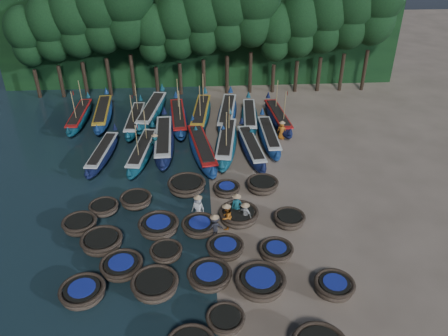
{
  "coord_description": "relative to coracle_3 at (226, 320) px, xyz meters",
  "views": [
    {
      "loc": [
        -0.65,
        -21.49,
        15.91
      ],
      "look_at": [
        0.98,
        3.05,
        1.3
      ],
      "focal_mm": 35.0,
      "sensor_mm": 36.0,
      "label": 1
    }
  ],
  "objects": [
    {
      "name": "tree_11",
      "position": [
        9.02,
        28.45,
        6.28
      ],
      "size": [
        4.09,
        4.09,
        9.65
      ],
      "color": "black",
      "rests_on": "ground"
    },
    {
      "name": "coracle_24",
      "position": [
        3.14,
        10.57,
        0.1
      ],
      "size": [
        2.32,
        2.32,
        0.81
      ],
      "rotation": [
        0.0,
        0.0,
        -0.23
      ],
      "color": "brown",
      "rests_on": "ground"
    },
    {
      "name": "long_boat_17",
      "position": [
        5.96,
        20.99,
        0.19
      ],
      "size": [
        1.98,
        8.12,
        3.46
      ],
      "rotation": [
        0.0,
        0.0,
        0.07
      ],
      "color": "#0F1937",
      "rests_on": "ground"
    },
    {
      "name": "long_boat_10",
      "position": [
        -9.17,
        22.73,
        0.21
      ],
      "size": [
        2.1,
        8.53,
        1.5
      ],
      "rotation": [
        0.0,
        0.0,
        0.07
      ],
      "color": "navy",
      "rests_on": "ground"
    },
    {
      "name": "long_boat_11",
      "position": [
        -6.21,
        21.24,
        0.17
      ],
      "size": [
        1.65,
        7.92,
        3.37
      ],
      "rotation": [
        0.0,
        0.0,
        -0.03
      ],
      "color": "#0F4457",
      "rests_on": "ground"
    },
    {
      "name": "long_boat_8",
      "position": [
        4.63,
        17.45,
        0.16
      ],
      "size": [
        1.41,
        7.85,
        1.38
      ],
      "rotation": [
        0.0,
        0.0,
        0.01
      ],
      "color": "navy",
      "rests_on": "ground"
    },
    {
      "name": "coracle_12",
      "position": [
        -2.82,
        4.59,
        0.01
      ],
      "size": [
        1.97,
        1.97,
        0.65
      ],
      "rotation": [
        0.0,
        0.0,
        0.27
      ],
      "color": "brown",
      "rests_on": "ground"
    },
    {
      "name": "tree_1",
      "position": [
        -13.98,
        28.45,
        6.28
      ],
      "size": [
        4.09,
        4.09,
        9.65
      ],
      "color": "black",
      "rests_on": "ground"
    },
    {
      "name": "tree_5",
      "position": [
        -4.78,
        28.45,
        5.61
      ],
      "size": [
        3.68,
        3.68,
        8.68
      ],
      "color": "black",
      "rests_on": "ground"
    },
    {
      "name": "fisherman_6",
      "position": [
        5.73,
        17.96,
        0.46
      ],
      "size": [
        0.85,
        0.69,
        1.69
      ],
      "rotation": [
        0.0,
        0.0,
        2.79
      ],
      "color": "#B86018",
      "rests_on": "ground"
    },
    {
      "name": "tree_10",
      "position": [
        6.72,
        28.45,
        5.61
      ],
      "size": [
        3.68,
        3.68,
        8.68
      ],
      "color": "black",
      "rests_on": "ground"
    },
    {
      "name": "long_boat_6",
      "position": [
        1.21,
        16.53,
        0.24
      ],
      "size": [
        2.8,
        8.91,
        3.82
      ],
      "rotation": [
        0.0,
        0.0,
        -0.14
      ],
      "color": "#0F4457",
      "rests_on": "ground"
    },
    {
      "name": "coracle_3",
      "position": [
        0.0,
        0.0,
        0.0
      ],
      "size": [
        2.01,
        2.01,
        0.63
      ],
      "rotation": [
        0.0,
        0.0,
        -0.29
      ],
      "color": "brown",
      "rests_on": "ground"
    },
    {
      "name": "tree_3",
      "position": [
        -9.38,
        28.45,
        7.63
      ],
      "size": [
        4.92,
        4.92,
        11.6
      ],
      "color": "black",
      "rests_on": "ground"
    },
    {
      "name": "long_boat_3",
      "position": [
        -5.07,
        15.6,
        0.17
      ],
      "size": [
        2.41,
        7.83,
        3.36
      ],
      "rotation": [
        0.0,
        0.0,
        -0.14
      ],
      "color": "#0F4457",
      "rests_on": "ground"
    },
    {
      "name": "long_boat_9",
      "position": [
        -11.08,
        22.36,
        0.17
      ],
      "size": [
        1.44,
        7.9,
        3.36
      ],
      "rotation": [
        0.0,
        0.0,
        -0.01
      ],
      "color": "#0F4457",
      "rests_on": "ground"
    },
    {
      "name": "fisherman_0",
      "position": [
        -1.06,
        7.78,
        0.53
      ],
      "size": [
        0.96,
        0.85,
        1.86
      ],
      "rotation": [
        0.0,
        0.0,
        5.78
      ],
      "color": "beige",
      "rests_on": "ground"
    },
    {
      "name": "tree_13",
      "position": [
        13.62,
        28.45,
        7.63
      ],
      "size": [
        4.92,
        4.92,
        11.6
      ],
      "color": "black",
      "rests_on": "ground"
    },
    {
      "name": "coracle_15",
      "position": [
        -7.82,
        7.16,
        0.09
      ],
      "size": [
        2.01,
        2.01,
        0.78
      ],
      "rotation": [
        0.0,
        0.0,
        0.11
      ],
      "color": "brown",
      "rests_on": "ground"
    },
    {
      "name": "fisherman_3",
      "position": [
        -0.18,
        6.06,
        0.43
      ],
      "size": [
        1.08,
        0.8,
        1.7
      ],
      "rotation": [
        0.0,
        0.0,
        3.42
      ],
      "color": "black",
      "rests_on": "ground"
    },
    {
      "name": "coracle_20",
      "position": [
        -6.76,
        8.82,
        0.02
      ],
      "size": [
        2.04,
        2.04,
        0.67
      ],
      "rotation": [
        0.0,
        0.0,
        -0.28
      ],
      "color": "brown",
      "rests_on": "ground"
    },
    {
      "name": "coracle_13",
      "position": [
        0.31,
        4.71,
        0.02
      ],
      "size": [
        2.04,
        2.04,
        0.66
      ],
      "rotation": [
        0.0,
        0.0,
        -0.03
      ],
      "color": "brown",
      "rests_on": "ground"
    },
    {
      "name": "foliage_wall",
      "position": [
        -0.28,
        31.95,
        4.64
      ],
      "size": [
        40.0,
        3.0,
        10.0
      ],
      "primitive_type": "cube",
      "color": "black",
      "rests_on": "ground"
    },
    {
      "name": "fisherman_5",
      "position": [
        -4.15,
        16.23,
        0.45
      ],
      "size": [
        1.41,
        1.24,
        1.74
      ],
      "rotation": [
        0.0,
        0.0,
        0.66
      ],
      "color": "#165460",
      "rests_on": "ground"
    },
    {
      "name": "tree_6",
      "position": [
        -2.48,
        28.45,
        6.28
      ],
      "size": [
        4.09,
        4.09,
        9.65
      ],
      "color": "black",
      "rests_on": "ground"
    },
    {
      "name": "fisherman_4",
      "position": [
        1.61,
        7.05,
        0.47
      ],
      "size": [
        0.89,
        0.87,
        1.7
      ],
      "rotation": [
        0.0,
        0.0,
        5.52
      ],
      "color": "beige",
      "rests_on": "ground"
    },
    {
      "name": "coracle_8",
      "position": [
        1.81,
        2.01,
        0.12
      ],
      "size": [
        2.59,
        2.59,
        0.84
      ],
      "rotation": [
        0.0,
        0.0,
        -0.13
      ],
      "color": "brown",
      "rests_on": "ground"
    },
    {
      "name": "fisherman_2",
      "position": [
        0.53,
        6.85,
        0.5
      ],
      "size": [
        0.97,
        1.0,
        1.82
      ],
      "rotation": [
        0.0,
        0.0,
        4.06
      ],
      "color": "#B86018",
      "rests_on": "ground"
    },
    {
      "name": "long_boat_16",
      "position": [
        3.54,
        21.24,
        0.18
      ],
      "size": [
        2.09,
        8.05,
        1.42
      ],
      "rotation": [
        0.0,
        0.0,
        -0.09
      ],
      "color": "#0F4457",
      "rests_on": "ground"
    },
    {
      "name": "coracle_23",
      "position": [
        0.8,
        10.32,
        0.04
      ],
      "size": [
        1.88,
        1.88,
        0.7
      ],
      "rotation": [
        0.0,
        0.0,
        0.18
      ],
      "color": "brown",
      "rests_on": "ground"
    },
    {
      "name": "coracle_17",
      "position": [
        -1.02,
        6.61,
        0.05
      ],
      "size": [
        2.54,
        2.54,
        0.71
      ],
      "rotation": [
        0.0,
        0.0,
        -0.39
      ],
      "color": "brown",
      "rests_on": "ground"
    },
    {
      "name": "coracle_5",
      "position": [
        -6.59,
        2.0,
        0.06
      ],
      "size": [
        2.19,
        2.19,
        0.72
      ],
      "rotation": [
        0.0,
        0.0,
        -0.07
      ],
      "color": "brown",
      "rests_on": "ground"
    },
    {
      "name": "tree_7",
      "position": [
        -0.18,
        28.45,
        6.96
      ],
      "size": [
        4.51,
        4.51,
        10.63
      ],
      "color": "black",
      "rests_on": "ground"
    },
    {
      "name": "coracle_18",
      "position": [
        1.28,
        7.39,
        0.12
      ],
      "size": [
        2.76,
        2.76,
        0.84
      ],
      "rotation": [
        0.0,
        0.0,
        0.32
      ],
      "color": "brown",
      "rests_on": "ground"
    },
    {
      "name": "coracle_21",
      "position": [
        -4.9,
        9.45,
        0.06
      ],
      "size": [
        2.09,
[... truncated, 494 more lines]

